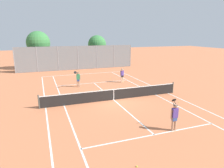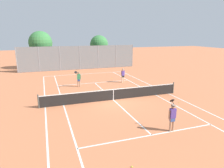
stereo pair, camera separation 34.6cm
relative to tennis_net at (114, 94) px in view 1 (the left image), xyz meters
name	(u,v)px [view 1 (the left image)]	position (x,y,z in m)	size (l,w,h in m)	color
ground_plane	(114,100)	(0.00, 0.00, -0.51)	(120.00, 120.00, 0.00)	#C67047
court_line_markings	(114,100)	(0.00, 0.00, -0.51)	(11.10, 23.90, 0.01)	silver
tennis_net	(114,94)	(0.00, 0.00, 0.00)	(12.00, 0.10, 1.07)	#474C47
player_near_side	(174,116)	(1.32, -6.33, 0.42)	(0.68, 0.73, 1.77)	tan
player_far_left	(78,78)	(-2.00, 5.25, 0.42)	(0.77, 0.71, 1.77)	tan
player_far_right	(122,75)	(3.12, 5.54, 0.40)	(0.44, 0.53, 1.60)	beige
loose_tennis_ball_0	(179,102)	(4.78, -2.45, -0.48)	(0.07, 0.07, 0.07)	#D1DB33
loose_tennis_ball_1	(137,166)	(-2.18, -8.55, -0.48)	(0.07, 0.07, 0.07)	#D1DB33
loose_tennis_ball_2	(111,79)	(2.50, 7.77, -0.48)	(0.07, 0.07, 0.07)	#D1DB33
back_fence	(78,58)	(0.00, 15.75, 1.32)	(17.98, 0.08, 3.66)	gray
tree_behind_left	(39,44)	(-5.49, 18.17, 3.45)	(3.55, 3.55, 5.86)	brown
tree_behind_right	(97,45)	(3.97, 19.02, 3.02)	(3.14, 3.14, 5.20)	brown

